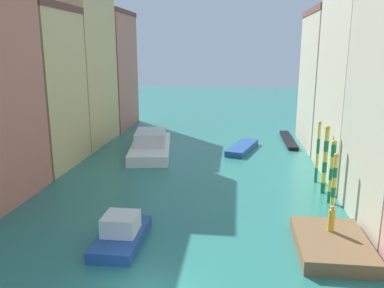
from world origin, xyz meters
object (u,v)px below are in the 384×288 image
at_px(mooring_pole_2, 325,159).
at_px(mooring_pole_3, 318,151).
at_px(vaporetto_white, 151,145).
at_px(person_on_dock, 332,219).
at_px(motorboat_0, 242,148).
at_px(mooring_pole_0, 334,185).
at_px(gondola_black, 288,140).
at_px(mooring_pole_1, 332,171).
at_px(motorboat_1, 121,233).
at_px(waterfront_dock, 332,244).

height_order(mooring_pole_2, mooring_pole_3, mooring_pole_2).
relative_size(mooring_pole_2, vaporetto_white, 0.45).
height_order(person_on_dock, motorboat_0, person_on_dock).
relative_size(mooring_pole_0, gondola_black, 0.47).
relative_size(mooring_pole_1, motorboat_1, 0.91).
bearing_deg(waterfront_dock, motorboat_1, -177.79).
relative_size(motorboat_0, motorboat_1, 1.38).
bearing_deg(mooring_pole_1, waterfront_dock, -101.21).
relative_size(vaporetto_white, motorboat_0, 1.64).
bearing_deg(mooring_pole_0, motorboat_1, -157.86).
relative_size(mooring_pole_3, motorboat_0, 0.73).
distance_m(waterfront_dock, motorboat_0, 22.29).
xyz_separation_m(mooring_pole_2, mooring_pole_3, (-0.07, 2.53, -0.07)).
bearing_deg(person_on_dock, motorboat_1, -173.64).
height_order(person_on_dock, mooring_pole_0, mooring_pole_0).
height_order(vaporetto_white, gondola_black, vaporetto_white).
bearing_deg(waterfront_dock, gondola_black, 88.22).
relative_size(person_on_dock, mooring_pole_1, 0.33).
distance_m(person_on_dock, mooring_pole_1, 6.59).
height_order(person_on_dock, gondola_black, person_on_dock).
height_order(mooring_pole_0, vaporetto_white, mooring_pole_0).
relative_size(waterfront_dock, motorboat_1, 1.07).
bearing_deg(gondola_black, vaporetto_white, -154.69).
relative_size(person_on_dock, mooring_pole_3, 0.30).
xyz_separation_m(vaporetto_white, motorboat_0, (9.77, 2.25, -0.59)).
relative_size(mooring_pole_0, mooring_pole_1, 0.93).
height_order(mooring_pole_1, mooring_pole_3, mooring_pole_3).
xyz_separation_m(mooring_pole_3, motorboat_0, (-6.03, 9.99, -2.34)).
bearing_deg(waterfront_dock, motorboat_0, 102.27).
height_order(motorboat_0, motorboat_1, motorboat_1).
height_order(waterfront_dock, vaporetto_white, vaporetto_white).
relative_size(waterfront_dock, vaporetto_white, 0.47).
relative_size(person_on_dock, mooring_pole_2, 0.29).
height_order(mooring_pole_2, vaporetto_white, mooring_pole_2).
bearing_deg(mooring_pole_3, motorboat_0, 121.12).
bearing_deg(motorboat_1, mooring_pole_0, 22.14).
bearing_deg(motorboat_1, motorboat_0, 72.47).
bearing_deg(mooring_pole_2, motorboat_1, -143.51).
relative_size(waterfront_dock, mooring_pole_3, 1.06).
relative_size(vaporetto_white, gondola_black, 1.26).
xyz_separation_m(mooring_pole_0, gondola_black, (-0.19, 22.03, -2.03)).
height_order(mooring_pole_1, vaporetto_white, mooring_pole_1).
height_order(gondola_black, motorboat_1, motorboat_1).
relative_size(mooring_pole_3, gondola_black, 0.56).
xyz_separation_m(waterfront_dock, gondola_black, (0.83, 26.78, -0.19)).
relative_size(waterfront_dock, mooring_pole_2, 1.04).
distance_m(person_on_dock, gondola_black, 25.95).
distance_m(mooring_pole_1, mooring_pole_3, 4.54).
height_order(mooring_pole_0, motorboat_0, mooring_pole_0).
height_order(waterfront_dock, mooring_pole_1, mooring_pole_1).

